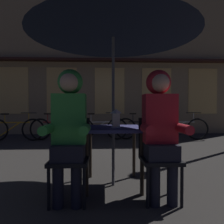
% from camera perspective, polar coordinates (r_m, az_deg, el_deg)
% --- Properties ---
extents(ground_plane, '(60.00, 60.00, 0.00)m').
position_cam_1_polar(ground_plane, '(2.79, 0.33, -19.49)').
color(ground_plane, '#2D2B28').
extents(cafe_table, '(0.72, 0.72, 0.74)m').
position_cam_1_polar(cafe_table, '(2.63, 0.34, -6.38)').
color(cafe_table, navy).
rests_on(cafe_table, ground_plane).
extents(patio_umbrella, '(2.10, 2.10, 2.31)m').
position_cam_1_polar(patio_umbrella, '(2.82, 0.34, 23.57)').
color(patio_umbrella, '#4C4C51').
rests_on(patio_umbrella, ground_plane).
extents(lantern, '(0.11, 0.11, 0.23)m').
position_cam_1_polar(lantern, '(2.55, 1.10, -1.60)').
color(lantern, white).
rests_on(lantern, cafe_table).
extents(chair_left, '(0.40, 0.40, 0.87)m').
position_cam_1_polar(chair_left, '(2.32, -11.39, -11.19)').
color(chair_left, black).
rests_on(chair_left, ground_plane).
extents(chair_right, '(0.40, 0.40, 0.87)m').
position_cam_1_polar(chair_right, '(2.37, 12.66, -10.93)').
color(chair_right, black).
rests_on(chair_right, ground_plane).
extents(person_left_hooded, '(0.45, 0.56, 1.40)m').
position_cam_1_polar(person_left_hooded, '(2.21, -11.66, -2.45)').
color(person_left_hooded, black).
rests_on(person_left_hooded, ground_plane).
extents(person_right_hooded, '(0.45, 0.56, 1.40)m').
position_cam_1_polar(person_right_hooded, '(2.27, 13.08, -2.37)').
color(person_right_hooded, black).
rests_on(person_right_hooded, ground_plane).
extents(shopfront_building, '(10.00, 0.93, 6.20)m').
position_cam_1_polar(shopfront_building, '(8.27, -0.73, 16.00)').
color(shopfront_building, '#937A56').
rests_on(shopfront_building, ground_plane).
extents(bicycle_nearest, '(1.68, 0.18, 0.84)m').
position_cam_1_polar(bicycle_nearest, '(6.72, -25.13, -4.31)').
color(bicycle_nearest, black).
rests_on(bicycle_nearest, ground_plane).
extents(bicycle_second, '(1.68, 0.20, 0.84)m').
position_cam_1_polar(bicycle_second, '(6.44, -14.91, -4.48)').
color(bicycle_second, black).
rests_on(bicycle_second, ground_plane).
extents(bicycle_third, '(1.67, 0.27, 0.84)m').
position_cam_1_polar(bicycle_third, '(6.28, -3.21, -4.58)').
color(bicycle_third, black).
rests_on(bicycle_third, ground_plane).
extents(bicycle_fourth, '(1.65, 0.40, 0.84)m').
position_cam_1_polar(bicycle_fourth, '(6.40, 8.30, -4.48)').
color(bicycle_fourth, black).
rests_on(bicycle_fourth, ground_plane).
extents(bicycle_fifth, '(1.68, 0.22, 0.84)m').
position_cam_1_polar(bicycle_fifth, '(6.66, 18.26, -4.31)').
color(bicycle_fifth, black).
rests_on(bicycle_fifth, ground_plane).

